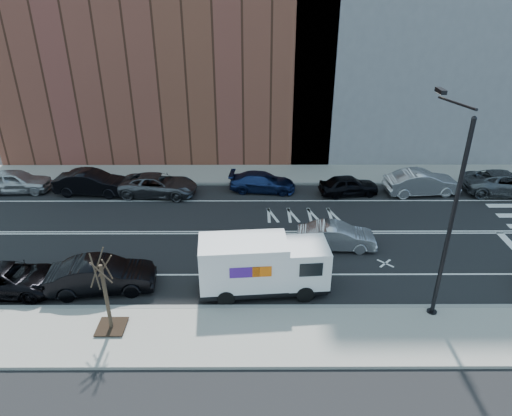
{
  "coord_description": "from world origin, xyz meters",
  "views": [
    {
      "loc": [
        -0.91,
        -23.44,
        13.45
      ],
      "look_at": [
        -0.82,
        0.45,
        1.4
      ],
      "focal_mm": 32.0,
      "sensor_mm": 36.0,
      "label": 1
    }
  ],
  "objects_px": {
    "fedex_van": "(262,265)",
    "driving_sedan": "(336,236)",
    "far_parked_a": "(16,181)",
    "far_parked_b": "(92,183)"
  },
  "relations": [
    {
      "from": "far_parked_a",
      "to": "fedex_van",
      "type": "bearing_deg",
      "value": -126.54
    },
    {
      "from": "fedex_van",
      "to": "driving_sedan",
      "type": "bearing_deg",
      "value": 38.63
    },
    {
      "from": "far_parked_b",
      "to": "far_parked_a",
      "type": "bearing_deg",
      "value": 90.95
    },
    {
      "from": "far_parked_a",
      "to": "far_parked_b",
      "type": "xyz_separation_m",
      "value": [
        5.43,
        -0.32,
        0.02
      ]
    },
    {
      "from": "far_parked_a",
      "to": "driving_sedan",
      "type": "relative_size",
      "value": 1.1
    },
    {
      "from": "far_parked_a",
      "to": "far_parked_b",
      "type": "height_order",
      "value": "far_parked_b"
    },
    {
      "from": "far_parked_a",
      "to": "far_parked_b",
      "type": "relative_size",
      "value": 0.94
    },
    {
      "from": "far_parked_b",
      "to": "driving_sedan",
      "type": "bearing_deg",
      "value": -110.18
    },
    {
      "from": "far_parked_b",
      "to": "driving_sedan",
      "type": "distance_m",
      "value": 17.37
    },
    {
      "from": "fedex_van",
      "to": "driving_sedan",
      "type": "relative_size",
      "value": 1.46
    }
  ]
}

